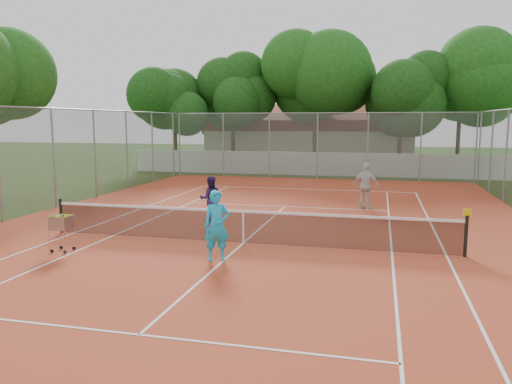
% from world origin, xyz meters
% --- Properties ---
extents(ground, '(120.00, 120.00, 0.00)m').
position_xyz_m(ground, '(0.00, 0.00, 0.00)').
color(ground, '#1B380F').
rests_on(ground, ground).
extents(court_pad, '(18.00, 34.00, 0.02)m').
position_xyz_m(court_pad, '(0.00, 0.00, 0.01)').
color(court_pad, '#B24022').
rests_on(court_pad, ground).
extents(court_lines, '(10.98, 23.78, 0.01)m').
position_xyz_m(court_lines, '(0.00, 0.00, 0.02)').
color(court_lines, white).
rests_on(court_lines, court_pad).
extents(tennis_net, '(11.88, 0.10, 0.98)m').
position_xyz_m(tennis_net, '(0.00, 0.00, 0.51)').
color(tennis_net, black).
rests_on(tennis_net, court_pad).
extents(perimeter_fence, '(18.00, 34.00, 4.00)m').
position_xyz_m(perimeter_fence, '(0.00, 0.00, 2.00)').
color(perimeter_fence, slate).
rests_on(perimeter_fence, ground).
extents(boundary_wall, '(26.00, 0.30, 1.50)m').
position_xyz_m(boundary_wall, '(0.00, 19.00, 0.75)').
color(boundary_wall, white).
rests_on(boundary_wall, ground).
extents(clubhouse, '(16.40, 9.00, 4.40)m').
position_xyz_m(clubhouse, '(-2.00, 29.00, 2.20)').
color(clubhouse, beige).
rests_on(clubhouse, ground).
extents(tropical_trees, '(29.00, 19.00, 10.00)m').
position_xyz_m(tropical_trees, '(0.00, 22.00, 5.00)').
color(tropical_trees, '#0F370D').
rests_on(tropical_trees, ground).
extents(player_near, '(0.76, 0.64, 1.77)m').
position_xyz_m(player_near, '(-0.17, -1.86, 0.91)').
color(player_near, '#1AB2E5').
rests_on(player_near, court_pad).
extents(player_far_left, '(0.94, 0.86, 1.57)m').
position_xyz_m(player_far_left, '(-1.99, 2.89, 0.81)').
color(player_far_left, '#2A1B53').
rests_on(player_far_left, court_pad).
extents(player_far_right, '(1.18, 0.80, 1.86)m').
position_xyz_m(player_far_right, '(3.23, 6.65, 0.95)').
color(player_far_right, silver).
rests_on(player_far_right, court_pad).
extents(ball_hopper, '(0.66, 0.66, 1.07)m').
position_xyz_m(ball_hopper, '(-4.45, -2.07, 0.56)').
color(ball_hopper, '#B5B5BC').
rests_on(ball_hopper, court_pad).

